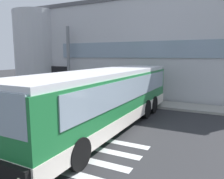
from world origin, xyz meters
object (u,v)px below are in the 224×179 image
entry_support_column (68,60)px  safety_bollard_yellow (141,101)px  passenger_near_column (75,83)px  bus_main_foreground (105,100)px  passenger_by_doorway (83,84)px

entry_support_column → safety_bollard_yellow: 7.75m
passenger_near_column → safety_bollard_yellow: bearing=-13.6°
entry_support_column → passenger_near_column: (0.80, -0.27, -1.88)m
bus_main_foreground → passenger_by_doorway: bus_main_foreground is taller
passenger_by_doorway → entry_support_column: bearing=163.5°
bus_main_foreground → passenger_by_doorway: 7.87m
safety_bollard_yellow → passenger_near_column: bearing=166.4°
entry_support_column → passenger_by_doorway: bearing=-16.5°
entry_support_column → bus_main_foreground: entry_support_column is taller
passenger_near_column → safety_bollard_yellow: size_ratio=1.86×
passenger_near_column → passenger_by_doorway: bearing=-14.7°
entry_support_column → safety_bollard_yellow: size_ratio=6.24×
entry_support_column → passenger_near_column: 2.06m
entry_support_column → safety_bollard_yellow: bearing=-14.2°
entry_support_column → passenger_near_column: size_ratio=3.35×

